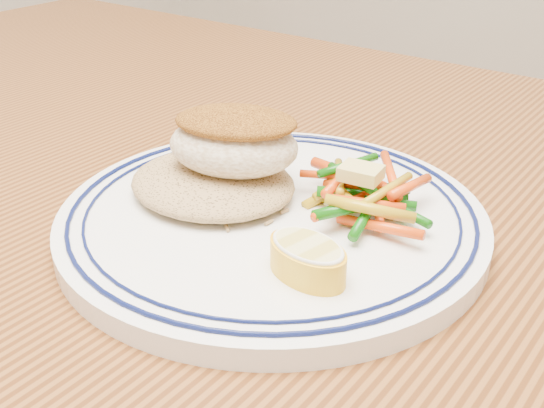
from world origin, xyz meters
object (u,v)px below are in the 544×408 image
Objects in this scene: vegetable_pile at (363,194)px; lemon_wedge at (308,257)px; dining_table at (252,316)px; fish_fillet at (234,140)px; plate at (272,218)px; rice_pilaf at (212,179)px.

lemon_wedge is (0.01, -0.09, -0.00)m from vegetable_pile.
fish_fillet reaches higher than dining_table.
dining_table is at bearing 145.16° from lemon_wedge.
plate is (0.03, -0.01, 0.11)m from dining_table.
lemon_wedge is at bearing -38.90° from plate.
vegetable_pile is (0.05, 0.04, 0.02)m from plate.
dining_table is 25.61× the size of lemon_wedge.
dining_table is at bearing -165.39° from vegetable_pile.
plate is at bearing 5.62° from rice_pilaf.
lemon_wedge is (0.11, -0.05, 0.00)m from rice_pilaf.
lemon_wedge is at bearing -34.84° from dining_table.
rice_pilaf is at bearing -157.68° from vegetable_pile.
vegetable_pile is 1.85× the size of lemon_wedge.
lemon_wedge is at bearing -80.93° from vegetable_pile.
plate is at bearing 141.10° from lemon_wedge.
dining_table is 0.17m from lemon_wedge.
vegetable_pile is at bearing 35.72° from plate.
plate is at bearing -10.97° from fish_fillet.
rice_pilaf is 0.11m from vegetable_pile.
dining_table is at bearing 45.14° from fish_fillet.
vegetable_pile is at bearing 99.07° from lemon_wedge.
fish_fillet is (-0.01, -0.01, 0.15)m from dining_table.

